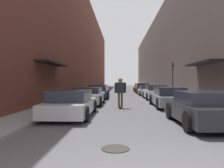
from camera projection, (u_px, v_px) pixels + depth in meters
name	position (u px, v px, depth m)	size (l,w,h in m)	color
ground	(123.00, 93.00, 30.54)	(151.70, 151.70, 0.00)	#515154
curb_strip_left	(96.00, 91.00, 37.60)	(1.80, 68.96, 0.12)	gray
curb_strip_right	(150.00, 91.00, 37.26)	(1.80, 68.96, 0.12)	gray
building_row_left	(79.00, 47.00, 37.61)	(4.90, 68.96, 15.18)	brown
building_row_right	(167.00, 54.00, 37.08)	(4.90, 68.96, 12.65)	#564C47
parked_car_left_0	(71.00, 104.00, 10.27)	(2.01, 4.64, 1.25)	#B7B7BC
parked_car_left_1	(89.00, 96.00, 15.60)	(2.06, 4.48, 1.23)	#B7B7BC
parked_car_left_2	(98.00, 92.00, 20.94)	(1.97, 4.08, 1.29)	navy
parked_car_left_3	(101.00, 90.00, 26.05)	(1.87, 4.46, 1.29)	maroon
parked_car_right_0	(203.00, 109.00, 8.23)	(2.05, 4.23, 1.28)	#232326
parked_car_right_1	(169.00, 97.00, 14.08)	(1.99, 4.78, 1.29)	gray
parked_car_right_2	(155.00, 92.00, 20.18)	(1.98, 4.45, 1.32)	silver
parked_car_right_3	(147.00, 91.00, 25.64)	(2.08, 4.09, 1.14)	#B7B7BC
parked_car_right_4	(142.00, 88.00, 30.85)	(2.03, 4.59, 1.37)	maroon
parked_car_right_5	(140.00, 87.00, 35.77)	(1.97, 3.96, 1.37)	#232326
skateboarder	(120.00, 89.00, 13.44)	(0.72, 0.78, 1.87)	black
manhole_cover	(115.00, 148.00, 5.35)	(0.70, 0.70, 0.02)	#332D28
traffic_light	(173.00, 76.00, 21.52)	(0.16, 0.22, 3.40)	#2D2D2D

